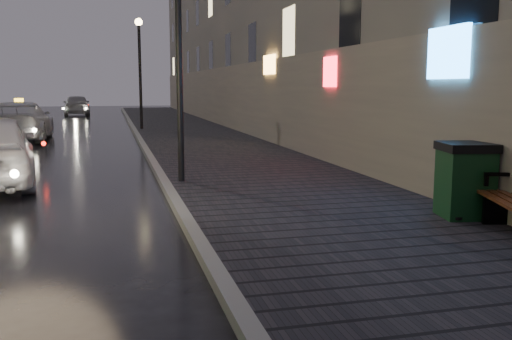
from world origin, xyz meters
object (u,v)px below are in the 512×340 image
(lamp_far, at_px, (140,59))
(trash_bin, at_px, (465,179))
(lamp_near, at_px, (179,26))
(taxi_mid, at_px, (20,121))
(car_far, at_px, (77,105))

(lamp_far, distance_m, trash_bin, 21.16)
(lamp_near, distance_m, taxi_mid, 13.77)
(trash_bin, relative_size, taxi_mid, 0.22)
(lamp_near, xyz_separation_m, car_far, (-3.92, 32.98, -2.70))
(trash_bin, bearing_deg, taxi_mid, 128.50)
(lamp_near, bearing_deg, trash_bin, -49.40)
(trash_bin, bearing_deg, lamp_near, 141.39)
(lamp_far, xyz_separation_m, trash_bin, (3.95, -20.61, -2.73))
(lamp_near, height_order, car_far, lamp_near)
(trash_bin, bearing_deg, lamp_far, 111.64)
(lamp_far, distance_m, taxi_mid, 6.70)
(lamp_far, xyz_separation_m, taxi_mid, (-5.05, -3.48, -2.69))
(lamp_near, xyz_separation_m, taxi_mid, (-5.05, 12.52, -2.69))
(trash_bin, bearing_deg, car_far, 112.61)
(lamp_near, relative_size, lamp_far, 1.00)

